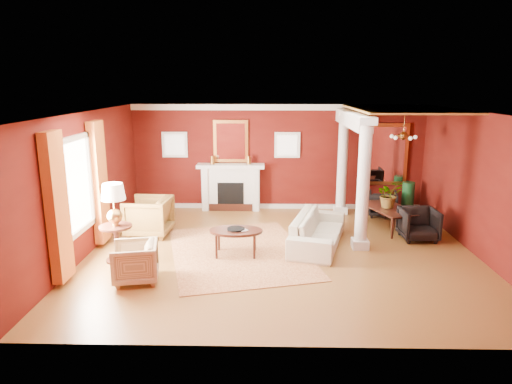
{
  "coord_description": "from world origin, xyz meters",
  "views": [
    {
      "loc": [
        -0.32,
        -9.0,
        3.48
      ],
      "look_at": [
        -0.54,
        0.64,
        1.15
      ],
      "focal_mm": 32.0,
      "sensor_mm": 36.0,
      "label": 1
    }
  ],
  "objects_px": {
    "coffee_table": "(236,232)",
    "side_table": "(114,209)",
    "sofa": "(318,225)",
    "dining_table": "(390,212)",
    "armchair_stripe": "(135,260)",
    "armchair_leopard": "(149,214)"
  },
  "relations": [
    {
      "from": "sofa",
      "to": "coffee_table",
      "type": "distance_m",
      "value": 1.86
    },
    {
      "from": "sofa",
      "to": "dining_table",
      "type": "relative_size",
      "value": 1.55
    },
    {
      "from": "sofa",
      "to": "side_table",
      "type": "height_order",
      "value": "side_table"
    },
    {
      "from": "sofa",
      "to": "side_table",
      "type": "distance_m",
      "value": 4.25
    },
    {
      "from": "side_table",
      "to": "dining_table",
      "type": "bearing_deg",
      "value": 20.34
    },
    {
      "from": "armchair_stripe",
      "to": "coffee_table",
      "type": "xyz_separation_m",
      "value": [
        1.72,
        1.3,
        0.11
      ]
    },
    {
      "from": "armchair_leopard",
      "to": "side_table",
      "type": "bearing_deg",
      "value": -4.07
    },
    {
      "from": "sofa",
      "to": "armchair_stripe",
      "type": "xyz_separation_m",
      "value": [
        -3.46,
        -1.93,
        -0.06
      ]
    },
    {
      "from": "dining_table",
      "to": "coffee_table",
      "type": "bearing_deg",
      "value": 98.54
    },
    {
      "from": "coffee_table",
      "to": "dining_table",
      "type": "xyz_separation_m",
      "value": [
        3.62,
        1.84,
        -0.08
      ]
    },
    {
      "from": "armchair_leopard",
      "to": "side_table",
      "type": "height_order",
      "value": "side_table"
    },
    {
      "from": "sofa",
      "to": "armchair_leopard",
      "type": "relative_size",
      "value": 2.35
    },
    {
      "from": "armchair_stripe",
      "to": "dining_table",
      "type": "height_order",
      "value": "dining_table"
    },
    {
      "from": "sofa",
      "to": "side_table",
      "type": "bearing_deg",
      "value": 119.26
    },
    {
      "from": "coffee_table",
      "to": "side_table",
      "type": "relative_size",
      "value": 0.69
    },
    {
      "from": "sofa",
      "to": "coffee_table",
      "type": "bearing_deg",
      "value": 125.36
    },
    {
      "from": "coffee_table",
      "to": "side_table",
      "type": "distance_m",
      "value": 2.44
    },
    {
      "from": "dining_table",
      "to": "armchair_leopard",
      "type": "bearing_deg",
      "value": 77.69
    },
    {
      "from": "armchair_leopard",
      "to": "coffee_table",
      "type": "xyz_separation_m",
      "value": [
        2.11,
        -1.23,
        0.01
      ]
    },
    {
      "from": "side_table",
      "to": "armchair_leopard",
      "type": "bearing_deg",
      "value": 81.78
    },
    {
      "from": "armchair_leopard",
      "to": "coffee_table",
      "type": "relative_size",
      "value": 0.91
    },
    {
      "from": "armchair_stripe",
      "to": "coffee_table",
      "type": "distance_m",
      "value": 2.16
    }
  ]
}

